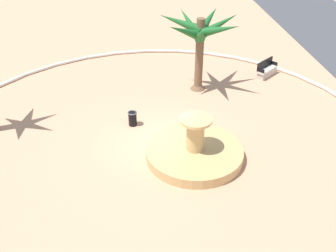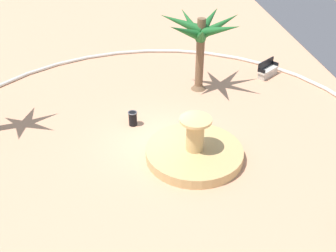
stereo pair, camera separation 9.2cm
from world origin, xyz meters
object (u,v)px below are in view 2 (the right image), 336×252
at_px(fountain, 194,152).
at_px(palm_tree_near_fountain, 201,34).
at_px(bench_east, 267,71).
at_px(trash_bin, 133,118).

height_order(fountain, palm_tree_near_fountain, palm_tree_near_fountain).
height_order(palm_tree_near_fountain, bench_east, palm_tree_near_fountain).
height_order(fountain, trash_bin, fountain).
bearing_deg(bench_east, palm_tree_near_fountain, -73.87).
bearing_deg(palm_tree_near_fountain, bench_east, 106.13).
bearing_deg(trash_bin, fountain, 42.87).
height_order(palm_tree_near_fountain, trash_bin, palm_tree_near_fountain).
xyz_separation_m(palm_tree_near_fountain, bench_east, (-1.28, 4.42, -2.88)).
distance_m(fountain, palm_tree_near_fountain, 7.11).
xyz_separation_m(bench_east, trash_bin, (4.84, -8.17, 0.04)).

